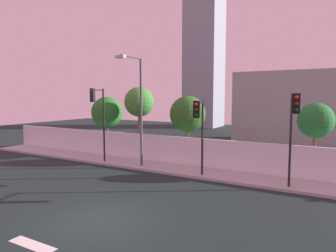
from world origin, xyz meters
name	(u,v)px	position (x,y,z in m)	size (l,w,h in m)	color
ground_plane	(99,221)	(0.00, 0.00, 0.00)	(80.00, 80.00, 0.00)	black
sidewalk	(192,171)	(0.00, 8.20, 0.07)	(36.00, 2.40, 0.15)	#A7A7A7
perimeter_wall	(201,152)	(0.00, 9.49, 1.05)	(36.00, 0.18, 1.80)	white
traffic_light_left	(98,109)	(-6.51, 7.09, 3.77)	(0.41, 1.12, 5.01)	black
traffic_light_center	(293,120)	(5.76, 6.86, 3.52)	(0.57, 1.52, 4.60)	black
traffic_light_right	(199,121)	(1.04, 6.80, 3.27)	(0.47, 1.59, 4.24)	black
street_lamp_curbside	(138,102)	(-3.42, 7.43, 4.26)	(0.61, 2.29, 6.88)	#4C4C51
roadside_tree_leftmost	(107,112)	(-9.07, 10.92, 3.32)	(2.55, 2.55, 4.61)	brown
roadside_tree_midleft	(139,102)	(-5.82, 10.92, 4.19)	(2.29, 2.29, 5.36)	brown
roadside_tree_midright	(188,114)	(-1.66, 10.92, 3.39)	(2.54, 2.54, 4.67)	brown
roadside_tree_rightmost	(316,121)	(6.44, 10.92, 3.25)	(2.01, 2.01, 4.27)	brown
low_building_distant	(320,109)	(5.99, 23.49, 3.49)	(15.07, 6.00, 6.98)	#999999
tower_on_skyline	(204,30)	(-10.89, 35.49, 14.81)	(5.12, 5.00, 29.61)	gray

